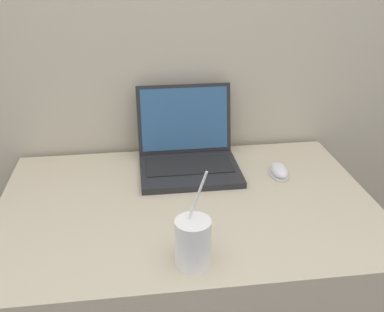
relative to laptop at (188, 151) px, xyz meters
The scene contains 4 objects.
desk 0.48m from the laptop, 97.53° to the right, with size 1.06×0.72×0.73m.
laptop is the anchor object (origin of this frame).
drink_cup 0.49m from the laptop, 95.73° to the right, with size 0.08×0.08×0.23m.
computer_mouse 0.30m from the laptop, 19.66° to the right, with size 0.05×0.10×0.03m.
Camera 1 is at (-0.13, -0.73, 1.40)m, focal length 42.00 mm.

